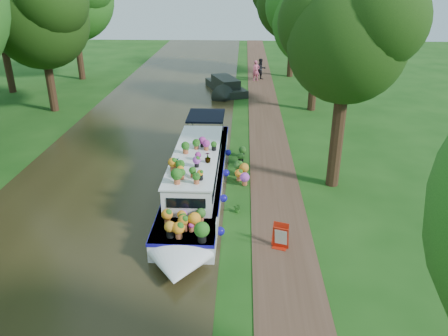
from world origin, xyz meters
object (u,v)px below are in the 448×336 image
plant_boat (196,175)px  sandwich_board (280,238)px  pedestrian_pink (256,71)px  pedestrian_dark (261,69)px  second_boat (225,86)px

plant_boat → sandwich_board: plant_boat is taller
sandwich_board → pedestrian_pink: pedestrian_pink is taller
pedestrian_pink → pedestrian_dark: pedestrian_dark is taller
second_boat → sandwich_board: 22.04m
sandwich_board → pedestrian_pink: 26.10m
plant_boat → sandwich_board: size_ratio=15.35×
plant_boat → pedestrian_pink: 22.25m
pedestrian_pink → sandwich_board: bearing=-113.1°
second_boat → pedestrian_pink: pedestrian_pink is taller
sandwich_board → pedestrian_dark: size_ratio=0.47×
second_boat → pedestrian_pink: size_ratio=3.73×
sandwich_board → pedestrian_dark: 26.62m
second_boat → pedestrian_dark: bearing=36.1°
sandwich_board → pedestrian_dark: (0.17, 26.62, 0.53)m
plant_boat → pedestrian_dark: bearing=81.2°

